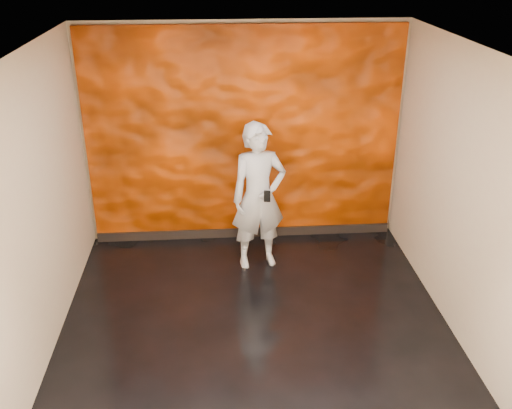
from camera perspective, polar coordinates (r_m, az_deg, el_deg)
name	(u,v)px	position (r m, az deg, el deg)	size (l,w,h in m)	color
room	(255,202)	(5.36, -0.07, 0.27)	(4.02, 4.02, 2.81)	black
feature_wall	(244,138)	(7.18, -1.23, 6.70)	(3.90, 0.06, 2.75)	#EC4800
baseboard	(245,232)	(7.67, -1.12, -2.79)	(3.90, 0.04, 0.12)	black
man	(259,197)	(6.68, 0.26, 0.77)	(0.65, 0.43, 1.79)	#AAB0BC
phone	(267,196)	(6.42, 1.13, 0.82)	(0.07, 0.01, 0.14)	black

